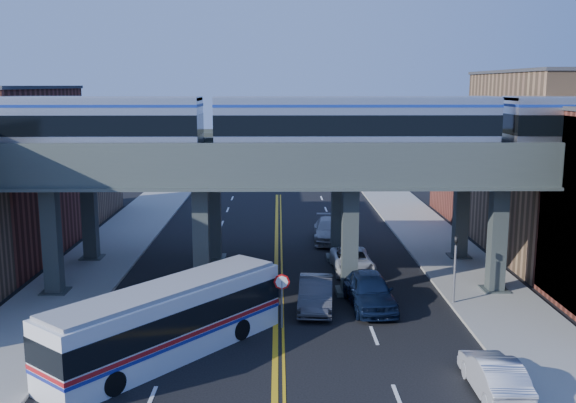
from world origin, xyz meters
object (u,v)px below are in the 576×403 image
Objects in this scene: transit_bus at (168,322)px; car_parked_curb at (494,375)px; transit_train at (355,125)px; car_lane_a at (369,290)px; car_lane_c at (352,261)px; traffic_signal at (455,262)px; car_lane_b at (316,294)px; stop_sign at (282,292)px; car_lane_d at (330,230)px.

transit_bus reaches higher than car_parked_curb.
transit_train is 8.49× the size of car_lane_a.
car_lane_c is 16.12m from car_parked_curb.
car_parked_curb is at bearing -79.44° from car_lane_c.
car_lane_c is at bearing 126.88° from traffic_signal.
car_lane_b is at bearing -176.91° from traffic_signal.
transit_train is at bearing -6.93° from transit_bus.
car_lane_b reaches higher than car_parked_curb.
stop_sign is at bearing -119.04° from car_lane_b.
transit_train reaches higher than traffic_signal.
traffic_signal is (5.04, -2.00, -6.89)m from transit_train.
car_lane_d is (-0.92, 14.30, -0.10)m from car_lane_a.
traffic_signal reaches higher than car_lane_b.
transit_bus is 15.20m from car_lane_c.
stop_sign is 0.25× the size of transit_bus.
transit_train is 14.69m from car_lane_d.
transit_train is 14.94m from car_parked_curb.
stop_sign reaches higher than car_lane_a.
car_lane_c is at bearing 3.13° from transit_bus.
stop_sign is 17.46m from car_lane_d.
transit_train is 9.75m from stop_sign.
car_parked_curb is (3.93, -11.67, -8.46)m from transit_train.
transit_train is 14.09m from transit_bus.
car_lane_c is 0.91× the size of car_lane_d.
transit_train is 4.38× the size of transit_bus.
car_parked_curb is (3.29, -9.43, -0.18)m from car_lane_a.
traffic_signal reaches higher than stop_sign.
transit_train is 8.77m from traffic_signal.
car_lane_c is (2.60, 6.47, -0.10)m from car_lane_b.
traffic_signal reaches higher than car_lane_c.
car_lane_a is 1.06× the size of car_lane_c.
car_lane_a is 9.98m from car_parked_curb.
stop_sign is 10.30m from car_parked_curb.
traffic_signal reaches higher than car_parked_curb.
car_lane_b is at bearing -113.67° from car_lane_c.
stop_sign reaches higher than car_parked_curb.
stop_sign is at bearing -117.32° from car_lane_c.
car_lane_d is 24.10m from car_parked_curb.
stop_sign is 3.28m from car_lane_b.
transit_train reaches higher than car_lane_d.
traffic_signal is 0.85× the size of car_lane_b.
car_lane_c is at bearing -81.33° from car_lane_d.
transit_train is 8.60m from car_lane_a.
transit_bus is 2.32× the size of car_parked_curb.
traffic_signal is 15.11m from car_lane_d.
car_lane_a is 1.10× the size of car_lane_b.
transit_bus reaches higher than car_lane_d.
car_lane_a is at bearing 31.49° from stop_sign.
transit_bus is at bearing -147.22° from stop_sign.
transit_train is at bearing -98.49° from car_lane_c.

